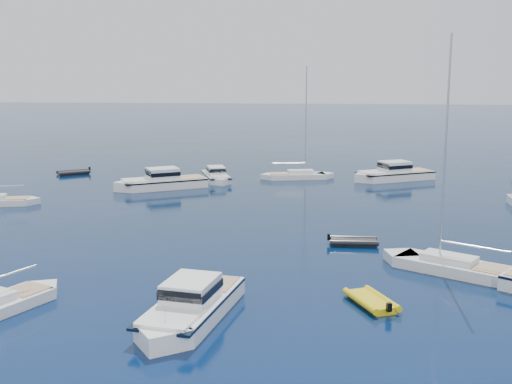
% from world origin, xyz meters
% --- Properties ---
extents(ground, '(400.00, 400.00, 0.00)m').
position_xyz_m(ground, '(0.00, 0.00, 0.00)').
color(ground, navy).
rests_on(ground, ground).
extents(motor_cruiser_left, '(4.87, 10.43, 2.63)m').
position_xyz_m(motor_cruiser_left, '(-6.11, -0.16, 0.00)').
color(motor_cruiser_left, white).
rests_on(motor_cruiser_left, ground).
extents(motor_cruiser_centre, '(10.68, 7.89, 2.74)m').
position_xyz_m(motor_cruiser_centre, '(-16.09, 35.62, 0.00)').
color(motor_cruiser_centre, white).
rests_on(motor_cruiser_centre, ground).
extents(motor_cruiser_distant, '(10.64, 7.47, 2.71)m').
position_xyz_m(motor_cruiser_distant, '(8.74, 43.14, 0.00)').
color(motor_cruiser_distant, white).
rests_on(motor_cruiser_distant, ground).
extents(motor_cruiser_horizon, '(4.79, 8.15, 2.05)m').
position_xyz_m(motor_cruiser_horizon, '(-11.02, 40.83, 0.00)').
color(motor_cruiser_horizon, white).
rests_on(motor_cruiser_horizon, ground).
extents(sailboat_mid_r, '(10.06, 7.77, 15.06)m').
position_xyz_m(sailboat_mid_r, '(8.77, 8.93, 0.00)').
color(sailboat_mid_r, silver).
rests_on(sailboat_mid_r, ground).
extents(sailboat_centre, '(9.23, 4.01, 13.15)m').
position_xyz_m(sailboat_centre, '(-2.01, 43.11, 0.00)').
color(sailboat_centre, silver).
rests_on(sailboat_centre, ground).
extents(tender_yellow, '(3.35, 4.20, 0.95)m').
position_xyz_m(tender_yellow, '(3.16, 2.78, 0.00)').
color(tender_yellow, yellow).
rests_on(tender_yellow, ground).
extents(tender_grey_near, '(3.62, 2.01, 0.95)m').
position_xyz_m(tender_grey_near, '(2.89, 15.00, 0.00)').
color(tender_grey_near, black).
rests_on(tender_grey_near, ground).
extents(tender_grey_far, '(4.39, 3.90, 0.95)m').
position_xyz_m(tender_grey_far, '(-28.64, 43.73, 0.00)').
color(tender_grey_far, black).
rests_on(tender_grey_far, ground).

